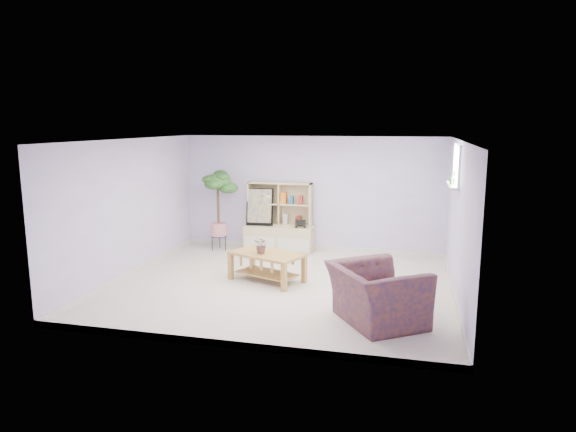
% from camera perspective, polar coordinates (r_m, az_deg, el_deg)
% --- Properties ---
extents(floor, '(5.50, 5.00, 0.01)m').
position_cam_1_polar(floor, '(8.63, -0.67, -7.70)').
color(floor, beige).
rests_on(floor, ground).
extents(ceiling, '(5.50, 5.00, 0.01)m').
position_cam_1_polar(ceiling, '(8.21, -0.71, 8.45)').
color(ceiling, silver).
rests_on(ceiling, walls).
extents(walls, '(5.51, 5.01, 2.40)m').
position_cam_1_polar(walls, '(8.33, -0.69, 0.17)').
color(walls, silver).
rests_on(walls, floor).
extents(baseboard, '(5.50, 5.00, 0.10)m').
position_cam_1_polar(baseboard, '(8.61, -0.67, -7.38)').
color(baseboard, silver).
rests_on(baseboard, floor).
extents(window, '(0.10, 0.98, 0.68)m').
position_cam_1_polar(window, '(8.61, 18.33, 5.35)').
color(window, '#CBDEFF').
rests_on(window, walls).
extents(window_sill, '(0.14, 1.00, 0.04)m').
position_cam_1_polar(window_sill, '(8.63, 17.81, 3.25)').
color(window_sill, silver).
rests_on(window_sill, walls).
extents(storage_unit, '(1.45, 0.49, 1.45)m').
position_cam_1_polar(storage_unit, '(10.71, -1.02, -0.14)').
color(storage_unit, tan).
rests_on(storage_unit, floor).
extents(poster, '(0.58, 0.17, 0.79)m').
position_cam_1_polar(poster, '(10.74, -3.15, 1.03)').
color(poster, yellow).
rests_on(poster, storage_unit).
extents(toy_truck, '(0.34, 0.26, 0.16)m').
position_cam_1_polar(toy_truck, '(10.58, 1.41, -0.82)').
color(toy_truck, black).
rests_on(toy_truck, storage_unit).
extents(coffee_table, '(1.37, 1.07, 0.50)m').
position_cam_1_polar(coffee_table, '(8.79, -2.34, -5.67)').
color(coffee_table, '#B48A47').
rests_on(coffee_table, floor).
extents(table_plant, '(0.33, 0.32, 0.29)m').
position_cam_1_polar(table_plant, '(8.64, -2.95, -3.28)').
color(table_plant, '#1D491F').
rests_on(table_plant, coffee_table).
extents(floor_tree, '(0.75, 0.75, 1.69)m').
position_cam_1_polar(floor_tree, '(10.89, -7.75, 0.59)').
color(floor_tree, '#22561E').
rests_on(floor_tree, floor).
extents(armchair, '(1.54, 1.58, 0.89)m').
position_cam_1_polar(armchair, '(7.07, 9.83, -8.18)').
color(armchair, '#1C1E51').
rests_on(armchair, floor).
extents(sill_plant, '(0.14, 0.12, 0.23)m').
position_cam_1_polar(sill_plant, '(8.59, 17.87, 4.13)').
color(sill_plant, '#22561E').
rests_on(sill_plant, window_sill).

